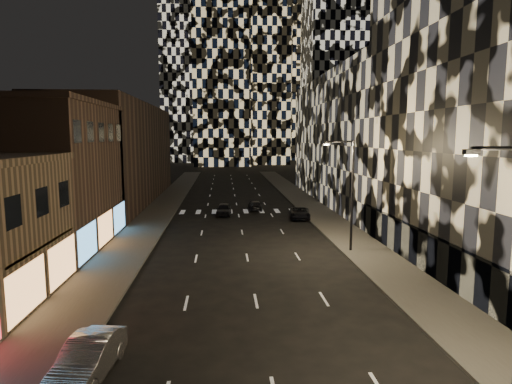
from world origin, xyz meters
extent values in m
cube|color=#47443F|center=(-10.00, 50.00, 0.07)|extent=(4.00, 120.00, 0.15)
cube|color=#47443F|center=(10.00, 50.00, 0.07)|extent=(4.00, 120.00, 0.15)
cube|color=#4C4C47|center=(-7.90, 50.00, 0.07)|extent=(0.20, 120.00, 0.15)
cube|color=#4C4C47|center=(7.90, 50.00, 0.07)|extent=(0.20, 120.00, 0.15)
cube|color=brown|center=(-17.00, 33.50, 6.00)|extent=(10.00, 15.00, 12.00)
cube|color=brown|center=(-17.00, 60.00, 7.00)|extent=(10.00, 40.00, 14.00)
cube|color=#383838|center=(12.30, 24.50, 1.50)|extent=(0.60, 25.00, 3.00)
cube|color=#232326|center=(20.00, 57.00, 9.00)|extent=(16.00, 40.00, 18.00)
cube|color=black|center=(35.00, 135.00, 50.00)|extent=(20.00, 20.00, 100.00)
cube|color=black|center=(-12.00, 165.00, 60.00)|extent=(24.00, 24.00, 120.00)
cube|color=black|center=(-2.00, 140.00, 47.50)|extent=(18.00, 18.00, 95.00)
cylinder|color=black|center=(7.50, 10.00, 9.05)|extent=(2.20, 0.14, 0.14)
cube|color=black|center=(6.40, 10.00, 8.93)|extent=(0.50, 0.25, 0.18)
cube|color=#FFEAB2|center=(6.40, 10.00, 8.81)|extent=(0.35, 0.18, 0.06)
cylinder|color=black|center=(8.60, 30.00, 4.65)|extent=(0.20, 0.20, 9.00)
cylinder|color=black|center=(7.50, 30.00, 9.05)|extent=(2.20, 0.14, 0.14)
cube|color=black|center=(6.40, 30.00, 8.93)|extent=(0.50, 0.25, 0.18)
cube|color=#FFEAB2|center=(6.40, 30.00, 8.81)|extent=(0.35, 0.18, 0.06)
imported|color=#949498|center=(-7.20, 12.63, 0.77)|extent=(2.14, 4.85, 1.55)
imported|color=black|center=(-1.80, 47.49, 0.71)|extent=(1.98, 4.30, 1.43)
imported|color=black|center=(2.28, 50.74, 0.60)|extent=(1.75, 4.16, 1.20)
imported|color=black|center=(7.00, 44.64, 0.67)|extent=(2.83, 5.04, 1.33)
camera|label=1|loc=(-1.81, -3.62, 9.43)|focal=30.00mm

